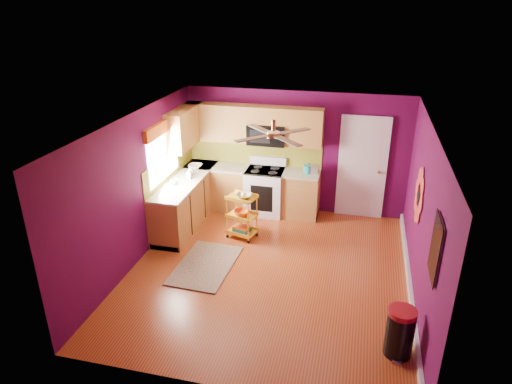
# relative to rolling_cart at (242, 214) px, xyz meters

# --- Properties ---
(ground) EXTENTS (5.00, 5.00, 0.00)m
(ground) POSITION_rel_rolling_cart_xyz_m (0.73, -1.03, -0.47)
(ground) COLOR maroon
(ground) RESTS_ON ground
(room_envelope) EXTENTS (4.54, 5.04, 2.52)m
(room_envelope) POSITION_rel_rolling_cart_xyz_m (0.76, -1.03, 1.16)
(room_envelope) COLOR #4F093B
(room_envelope) RESTS_ON ground
(lower_cabinets) EXTENTS (2.81, 2.31, 0.94)m
(lower_cabinets) POSITION_rel_rolling_cart_xyz_m (-0.62, 0.79, -0.04)
(lower_cabinets) COLOR #986429
(lower_cabinets) RESTS_ON ground
(electric_range) EXTENTS (0.76, 0.66, 1.13)m
(electric_range) POSITION_rel_rolling_cart_xyz_m (0.18, 1.15, 0.01)
(electric_range) COLOR white
(electric_range) RESTS_ON ground
(upper_cabinetry) EXTENTS (2.80, 2.30, 1.26)m
(upper_cabinetry) POSITION_rel_rolling_cart_xyz_m (-0.51, 1.15, 1.32)
(upper_cabinetry) COLOR #986429
(upper_cabinetry) RESTS_ON ground
(left_window) EXTENTS (0.08, 1.35, 1.08)m
(left_window) POSITION_rel_rolling_cart_xyz_m (-1.49, 0.02, 1.26)
(left_window) COLOR white
(left_window) RESTS_ON ground
(panel_door) EXTENTS (0.95, 0.11, 2.15)m
(panel_door) POSITION_rel_rolling_cart_xyz_m (2.08, 1.44, 0.55)
(panel_door) COLOR white
(panel_door) RESTS_ON ground
(right_wall_art) EXTENTS (0.04, 2.74, 1.04)m
(right_wall_art) POSITION_rel_rolling_cart_xyz_m (2.96, -1.36, 0.97)
(right_wall_art) COLOR black
(right_wall_art) RESTS_ON ground
(ceiling_fan) EXTENTS (1.01, 1.01, 0.26)m
(ceiling_fan) POSITION_rel_rolling_cart_xyz_m (0.73, -0.83, 1.82)
(ceiling_fan) COLOR #BF8C3F
(ceiling_fan) RESTS_ON ground
(shag_rug) EXTENTS (0.94, 1.48, 0.02)m
(shag_rug) POSITION_rel_rolling_cart_xyz_m (-0.35, -1.11, -0.46)
(shag_rug) COLOR black
(shag_rug) RESTS_ON ground
(rolling_cart) EXTENTS (0.59, 0.50, 0.92)m
(rolling_cart) POSITION_rel_rolling_cart_xyz_m (0.00, 0.00, 0.00)
(rolling_cart) COLOR yellow
(rolling_cart) RESTS_ON ground
(trash_can) EXTENTS (0.43, 0.43, 0.67)m
(trash_can) POSITION_rel_rolling_cart_xyz_m (2.70, -2.47, -0.14)
(trash_can) COLOR black
(trash_can) RESTS_ON ground
(teal_kettle) EXTENTS (0.18, 0.18, 0.21)m
(teal_kettle) POSITION_rel_rolling_cart_xyz_m (1.04, 1.20, 0.55)
(teal_kettle) COLOR #138F84
(teal_kettle) RESTS_ON lower_cabinets
(toaster) EXTENTS (0.22, 0.15, 0.18)m
(toaster) POSITION_rel_rolling_cart_xyz_m (1.13, 1.20, 0.56)
(toaster) COLOR beige
(toaster) RESTS_ON lower_cabinets
(soap_bottle_a) EXTENTS (0.09, 0.10, 0.21)m
(soap_bottle_a) POSITION_rel_rolling_cart_xyz_m (-1.15, 0.35, 0.57)
(soap_bottle_a) COLOR #EA3F72
(soap_bottle_a) RESTS_ON lower_cabinets
(soap_bottle_b) EXTENTS (0.14, 0.14, 0.18)m
(soap_bottle_b) POSITION_rel_rolling_cart_xyz_m (-1.18, 0.54, 0.56)
(soap_bottle_b) COLOR white
(soap_bottle_b) RESTS_ON lower_cabinets
(counter_dish) EXTENTS (0.28, 0.28, 0.07)m
(counter_dish) POSITION_rel_rolling_cart_xyz_m (-1.24, 0.94, 0.50)
(counter_dish) COLOR white
(counter_dish) RESTS_ON lower_cabinets
(counter_cup) EXTENTS (0.12, 0.12, 0.10)m
(counter_cup) POSITION_rel_rolling_cart_xyz_m (-1.31, 0.02, 0.51)
(counter_cup) COLOR white
(counter_cup) RESTS_ON lower_cabinets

